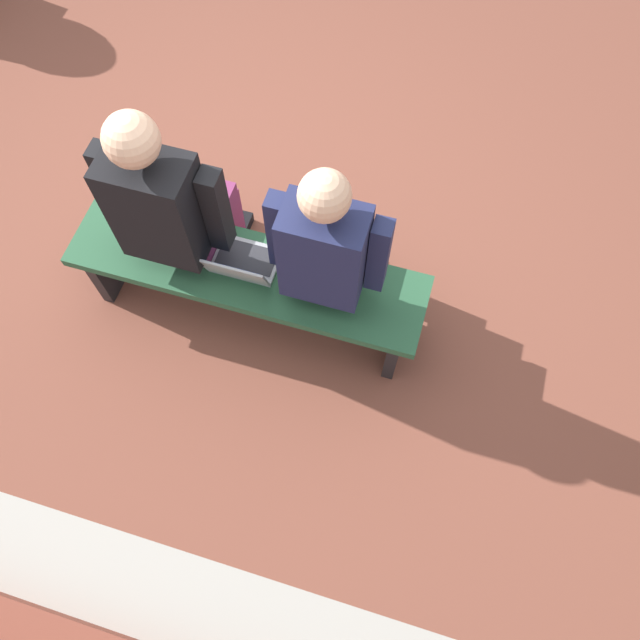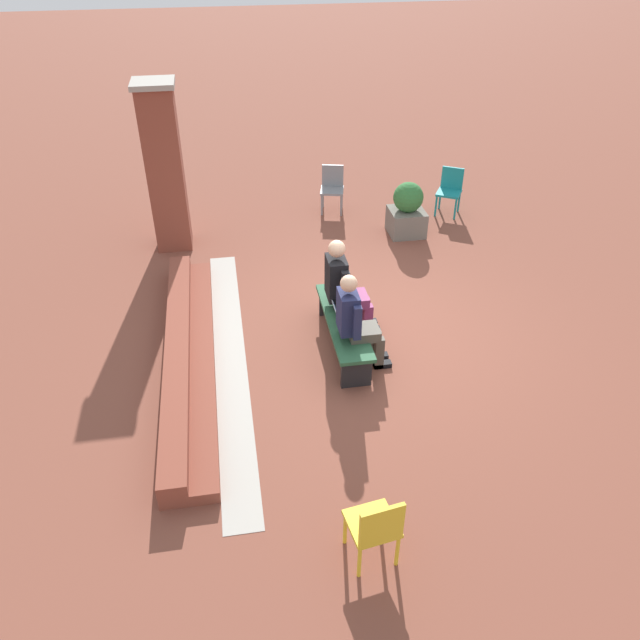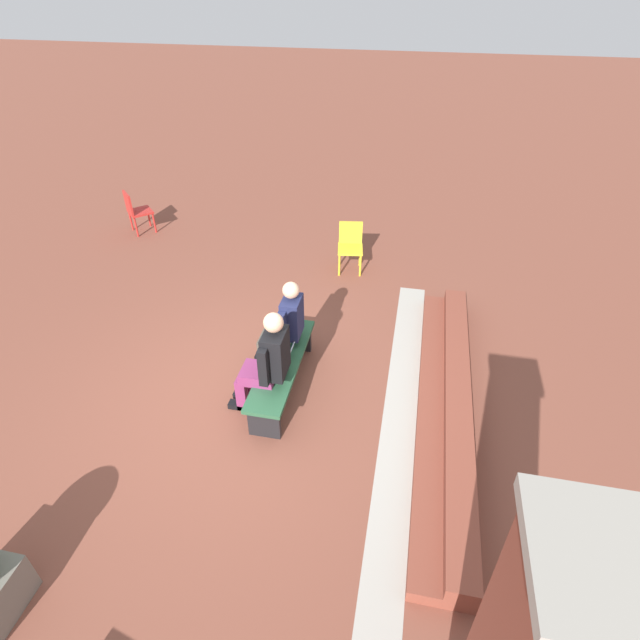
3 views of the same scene
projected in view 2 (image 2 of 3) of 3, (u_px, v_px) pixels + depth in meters
name	position (u px, v px, depth m)	size (l,w,h in m)	color
ground_plane	(366.00, 332.00, 8.57)	(60.00, 60.00, 0.00)	brown
concrete_strip	(230.00, 358.00, 8.10)	(5.46, 0.40, 0.01)	#A8A399
brick_steps	(186.00, 355.00, 7.95)	(4.66, 0.60, 0.30)	brown
brick_pillar_left_of_steps	(165.00, 168.00, 9.93)	(0.64, 0.64, 2.71)	brown
bench	(344.00, 325.00, 8.10)	(1.80, 0.44, 0.45)	#285638
person_student	(356.00, 319.00, 7.57)	(0.54, 0.68, 1.33)	#4C473D
person_adult	(344.00, 285.00, 8.17)	(0.58, 0.73, 1.40)	#7F2D5B
laptop	(343.00, 315.00, 8.02)	(0.32, 0.29, 0.21)	#9EA0A5
plastic_chair_by_pillar	(450.00, 188.00, 11.51)	(0.58, 0.58, 0.84)	teal
plastic_chair_far_right	(376.00, 526.00, 5.38)	(0.48, 0.48, 0.84)	gold
plastic_chair_foreground	(332.00, 186.00, 11.60)	(0.51, 0.51, 0.84)	gray
planter	(407.00, 210.00, 10.81)	(0.60, 0.60, 0.94)	#6B665B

